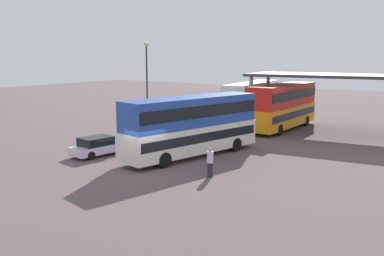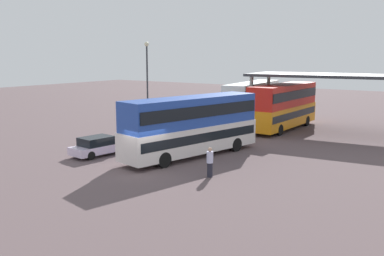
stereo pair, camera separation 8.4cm
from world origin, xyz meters
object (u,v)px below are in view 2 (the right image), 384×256
at_px(parked_hatchback, 98,146).
at_px(lamppost_tall, 147,74).
at_px(double_decker_mid_row, 283,105).
at_px(double_decker_main, 192,124).
at_px(double_decker_near_canopy, 252,101).
at_px(pedestrian_waiting, 210,162).

height_order(parked_hatchback, lamppost_tall, lamppost_tall).
xyz_separation_m(parked_hatchback, double_decker_mid_row, (6.46, 17.61, 1.67)).
bearing_deg(lamppost_tall, parked_hatchback, -65.92).
bearing_deg(double_decker_mid_row, double_decker_main, 177.56).
bearing_deg(double_decker_near_canopy, pedestrian_waiting, -167.65).
distance_m(double_decker_mid_row, pedestrian_waiting, 18.09).
bearing_deg(pedestrian_waiting, double_decker_near_canopy, -81.47).
distance_m(double_decker_mid_row, lamppost_tall, 13.41).
bearing_deg(double_decker_mid_row, lamppost_tall, 118.98).
bearing_deg(lamppost_tall, pedestrian_waiting, -38.65).
distance_m(double_decker_near_canopy, lamppost_tall, 11.21).
bearing_deg(double_decker_main, parked_hatchback, 134.93).
bearing_deg(double_decker_main, double_decker_near_canopy, 24.11).
bearing_deg(double_decker_main, double_decker_mid_row, 8.98).
distance_m(parked_hatchback, double_decker_near_canopy, 19.52).
relative_size(double_decker_mid_row, pedestrian_waiting, 5.98).
bearing_deg(double_decker_mid_row, pedestrian_waiting, -169.49).
xyz_separation_m(double_decker_near_canopy, double_decker_mid_row, (4.10, -1.70, 0.03)).
bearing_deg(double_decker_near_canopy, double_decker_mid_row, -120.07).
height_order(double_decker_main, lamppost_tall, lamppost_tall).
xyz_separation_m(double_decker_mid_row, lamppost_tall, (-11.59, -6.15, 2.81)).
relative_size(double_decker_near_canopy, double_decker_mid_row, 1.09).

